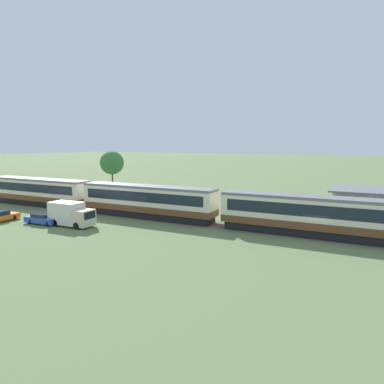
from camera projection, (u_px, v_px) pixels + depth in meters
ground_plane at (317, 238)px, 34.91m from camera, size 600.00×600.00×0.00m
passenger_train at (222, 206)px, 39.65m from camera, size 79.78×3.01×4.21m
railway_track at (208, 224)px, 40.77m from camera, size 141.09×3.60×0.04m
parked_car_blue at (43, 219)px, 40.94m from camera, size 4.48×1.95×1.27m
delivery_truck_cream at (71, 214)px, 39.84m from camera, size 5.51×2.21×2.78m
yard_tree_0 at (112, 163)px, 69.67m from camera, size 4.83×4.83×8.14m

